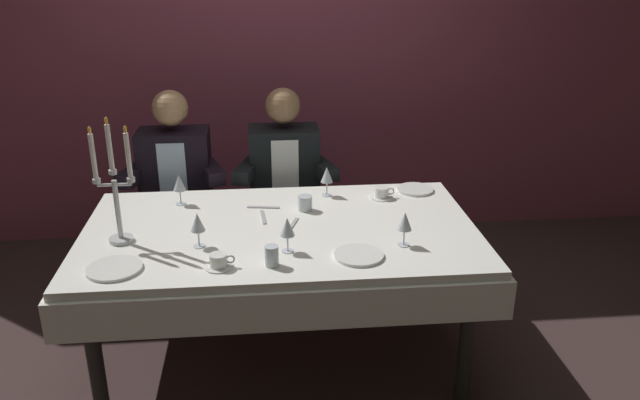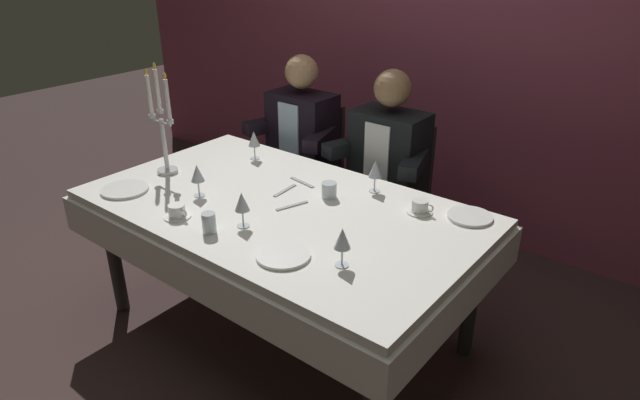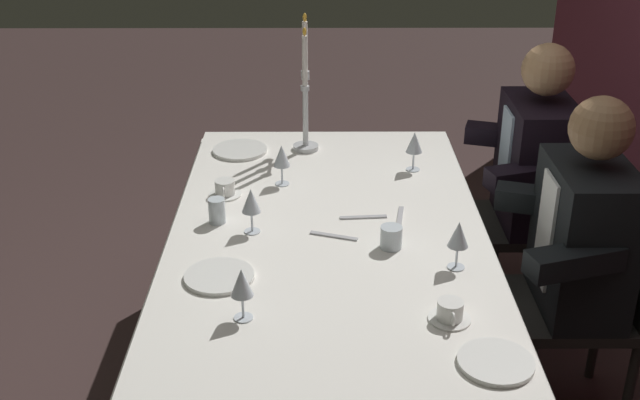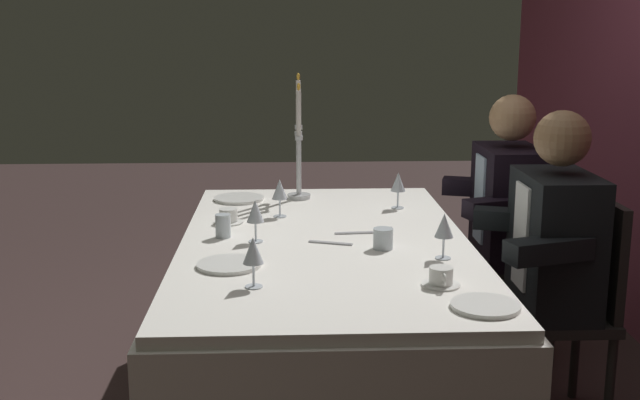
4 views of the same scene
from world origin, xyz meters
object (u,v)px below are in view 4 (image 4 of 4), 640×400
wine_glass_2 (398,183)px  dinner_plate_1 (239,199)px  dining_table (325,269)px  wine_glass_1 (444,227)px  water_tumbler_0 (223,226)px  coffee_cup_0 (228,217)px  candelabra (299,148)px  wine_glass_3 (253,252)px  wine_glass_0 (280,191)px  dinner_plate_0 (485,306)px  wine_glass_4 (255,212)px  water_tumbler_1 (383,239)px  dinner_plate_2 (229,265)px  seated_diner_1 (557,242)px  coffee_cup_1 (441,278)px  seated_diner_0 (509,204)px

wine_glass_2 → dinner_plate_1: bearing=-105.4°
dining_table → wine_glass_1: (0.27, 0.40, 0.24)m
water_tumbler_0 → coffee_cup_0: size_ratio=0.69×
candelabra → wine_glass_3: size_ratio=3.60×
wine_glass_0 → coffee_cup_0: 0.25m
dinner_plate_0 → wine_glass_1: (-0.50, -0.03, 0.11)m
dinner_plate_1 → wine_glass_3: 1.28m
dining_table → wine_glass_4: (0.02, -0.26, 0.24)m
candelabra → wine_glass_4: bearing=-13.1°
dinner_plate_0 → wine_glass_4: bearing=-137.0°
water_tumbler_1 → wine_glass_0: bearing=-143.1°
wine_glass_2 → wine_glass_3: same height
dinner_plate_0 → wine_glass_4: 1.03m
dinner_plate_2 → coffee_cup_0: (-0.61, -0.04, 0.02)m
wine_glass_3 → seated_diner_1: bearing=113.5°
dining_table → dinner_plate_0: dinner_plate_0 is taller
wine_glass_3 → wine_glass_4: bearing=-178.6°
dining_table → wine_glass_3: bearing=-24.5°
dining_table → water_tumbler_1: 0.29m
seated_diner_1 → dining_table: bearing=-93.8°
dinner_plate_2 → seated_diner_1: size_ratio=0.18×
wine_glass_0 → coffee_cup_1: 1.07m
candelabra → seated_diner_1: bearing=50.8°
dining_table → seated_diner_0: seated_diner_0 is taller
wine_glass_0 → water_tumbler_0: wine_glass_0 is taller
dinner_plate_1 → seated_diner_0: size_ratio=0.19×
wine_glass_2 → water_tumbler_1: 0.67m
seated_diner_1 → coffee_cup_1: bearing=-47.1°
dining_table → wine_glass_2: 0.66m
dining_table → seated_diner_1: bearing=86.2°
wine_glass_1 → wine_glass_4: same height
wine_glass_4 → seated_diner_0: bearing=118.5°
wine_glass_2 → dinner_plate_2: bearing=-39.6°
dinner_plate_1 → coffee_cup_0: coffee_cup_0 is taller
coffee_cup_0 → dinner_plate_1: bearing=177.7°
water_tumbler_1 → coffee_cup_1: 0.45m
wine_glass_4 → dinner_plate_0: bearing=43.0°
dinner_plate_2 → coffee_cup_1: (0.23, 0.69, 0.02)m
dinner_plate_2 → wine_glass_3: size_ratio=1.34×
seated_diner_0 → dinner_plate_0: bearing=-18.3°
coffee_cup_1 → seated_diner_0: seated_diner_0 is taller
wine_glass_1 → coffee_cup_0: size_ratio=1.24×
dinner_plate_0 → seated_diner_0: size_ratio=0.16×
wine_glass_1 → wine_glass_4: size_ratio=1.00×
wine_glass_3 → wine_glass_4: same height
wine_glass_3 → water_tumbler_0: wine_glass_3 is taller
wine_glass_2 → seated_diner_1: (0.57, 0.53, -0.12)m
candelabra → wine_glass_1: (1.01, 0.49, -0.13)m
dining_table → wine_glass_1: 0.54m
dinner_plate_1 → coffee_cup_1: size_ratio=1.77×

